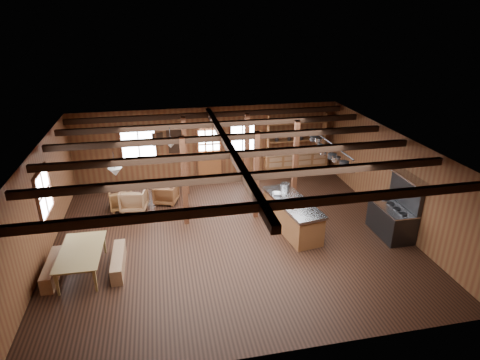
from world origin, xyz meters
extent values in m
cube|color=black|center=(0.00, 0.00, -0.01)|extent=(10.00, 9.00, 0.02)
cube|color=black|center=(0.00, 0.00, 2.81)|extent=(10.00, 9.00, 0.02)
cube|color=#5B2D1A|center=(-5.01, 0.00, 1.40)|extent=(0.02, 9.00, 2.80)
cube|color=#5B2D1A|center=(5.01, 0.00, 1.40)|extent=(0.02, 9.00, 2.80)
cube|color=#5B2D1A|center=(0.00, 4.51, 1.40)|extent=(10.00, 0.02, 2.80)
cube|color=#5B2D1A|center=(0.00, -4.51, 1.40)|extent=(10.00, 0.02, 2.80)
cube|color=black|center=(0.00, -3.50, 2.68)|extent=(9.80, 0.12, 0.18)
cube|color=black|center=(0.00, -2.00, 2.68)|extent=(9.80, 0.12, 0.18)
cube|color=black|center=(0.00, -0.50, 2.68)|extent=(9.80, 0.12, 0.18)
cube|color=black|center=(0.00, 1.00, 2.68)|extent=(9.80, 0.12, 0.18)
cube|color=black|center=(0.00, 2.50, 2.68)|extent=(9.80, 0.12, 0.18)
cube|color=black|center=(0.00, 3.80, 2.68)|extent=(9.80, 0.12, 0.18)
cube|color=black|center=(0.00, 0.00, 2.68)|extent=(0.18, 8.82, 0.18)
cube|color=#402112|center=(-1.20, 1.00, 1.40)|extent=(0.15, 0.15, 2.80)
cube|color=#402112|center=(-1.00, 3.20, 1.40)|extent=(0.15, 0.15, 2.80)
cube|color=#402112|center=(1.00, 1.00, 1.40)|extent=(0.15, 0.15, 2.80)
cube|color=#402112|center=(1.20, 3.20, 1.40)|extent=(0.15, 0.15, 2.80)
cube|color=#402112|center=(2.60, 2.00, 1.40)|extent=(0.15, 0.15, 2.80)
cube|color=brown|center=(0.00, 4.45, 0.55)|extent=(0.90, 0.06, 1.10)
cube|color=#402112|center=(-0.48, 4.45, 1.05)|extent=(0.06, 0.08, 2.10)
cube|color=#402112|center=(0.48, 4.45, 1.05)|extent=(0.06, 0.08, 2.10)
cube|color=#402112|center=(0.00, 4.45, 2.12)|extent=(1.02, 0.08, 0.06)
cube|color=white|center=(0.00, 4.45, 1.55)|extent=(0.84, 0.02, 0.90)
cube|color=white|center=(-2.60, 4.46, 1.60)|extent=(1.20, 0.02, 1.20)
cube|color=#402112|center=(-2.60, 4.46, 1.60)|extent=(1.32, 0.06, 1.32)
cube|color=white|center=(1.30, 4.46, 1.60)|extent=(0.90, 0.02, 1.20)
cube|color=#402112|center=(1.30, 4.46, 1.60)|extent=(1.02, 0.06, 1.32)
cube|color=white|center=(-4.96, 0.50, 1.60)|extent=(0.02, 1.20, 1.20)
cube|color=#402112|center=(-4.96, 0.50, 1.60)|extent=(0.14, 1.24, 1.32)
cube|color=silver|center=(-1.30, 4.46, 1.80)|extent=(0.50, 0.03, 0.40)
cube|color=black|center=(-1.30, 4.45, 1.80)|extent=(0.55, 0.02, 0.45)
cube|color=silver|center=(-1.90, 4.46, 1.70)|extent=(0.35, 0.03, 0.45)
cube|color=black|center=(-1.90, 4.45, 1.70)|extent=(0.40, 0.02, 0.50)
cube|color=silver|center=(-1.30, 4.46, 1.30)|extent=(0.40, 0.03, 0.30)
cube|color=black|center=(-1.30, 4.45, 1.30)|extent=(0.45, 0.02, 0.35)
cube|color=brown|center=(3.40, 4.20, 0.45)|extent=(2.50, 0.55, 0.90)
cube|color=brown|center=(3.40, 4.18, 0.93)|extent=(2.55, 0.60, 0.06)
cube|color=brown|center=(3.40, 4.25, 1.40)|extent=(2.30, 0.35, 0.04)
cube|color=brown|center=(3.40, 4.25, 1.75)|extent=(2.30, 0.35, 0.04)
cube|color=brown|center=(3.40, 4.25, 2.10)|extent=(2.30, 0.35, 0.04)
cube|color=brown|center=(2.25, 4.25, 1.75)|extent=(0.04, 0.35, 1.40)
cube|color=brown|center=(4.55, 4.25, 1.75)|extent=(0.04, 0.35, 1.40)
cylinder|color=#2C2C2F|center=(-3.00, 0.00, 2.58)|extent=(0.02, 0.02, 0.45)
cone|color=white|center=(-3.00, 0.00, 2.25)|extent=(0.36, 0.36, 0.22)
cylinder|color=#2C2C2F|center=(-1.50, 2.00, 2.58)|extent=(0.02, 0.02, 0.45)
cone|color=white|center=(-1.50, 2.00, 2.25)|extent=(0.36, 0.36, 0.22)
cylinder|color=#2C2C2F|center=(3.01, 0.30, 2.55)|extent=(0.04, 3.00, 0.04)
cylinder|color=#2C2C2F|center=(3.04, -1.05, 2.43)|extent=(0.01, 0.01, 0.24)
cylinder|color=#B3B5BA|center=(3.04, -1.05, 2.24)|extent=(0.24, 0.24, 0.14)
cylinder|color=#2C2C2F|center=(3.03, -0.66, 2.44)|extent=(0.01, 0.01, 0.22)
cylinder|color=#2C2C2F|center=(3.03, -0.66, 2.26)|extent=(0.25, 0.25, 0.14)
cylinder|color=#2C2C2F|center=(2.98, -0.28, 2.44)|extent=(0.01, 0.01, 0.23)
cylinder|color=#B3B5BA|center=(2.98, -0.28, 2.25)|extent=(0.24, 0.24, 0.14)
cylinder|color=#2C2C2F|center=(3.02, 0.11, 2.41)|extent=(0.01, 0.01, 0.28)
cylinder|color=#2C2C2F|center=(3.02, 0.11, 2.20)|extent=(0.25, 0.25, 0.14)
cylinder|color=#2C2C2F|center=(2.92, 0.49, 2.41)|extent=(0.01, 0.01, 0.27)
cylinder|color=#B3B5BA|center=(2.92, 0.49, 2.21)|extent=(0.23, 0.23, 0.14)
cylinder|color=#2C2C2F|center=(3.00, 0.88, 2.43)|extent=(0.01, 0.01, 0.24)
cylinder|color=#2C2C2F|center=(3.00, 0.88, 2.24)|extent=(0.24, 0.24, 0.14)
cylinder|color=#2C2C2F|center=(3.06, 1.26, 2.47)|extent=(0.01, 0.01, 0.15)
cylinder|color=#B3B5BA|center=(3.06, 1.26, 2.33)|extent=(0.24, 0.24, 0.14)
cylinder|color=#2C2C2F|center=(3.07, 1.65, 2.44)|extent=(0.01, 0.01, 0.22)
cylinder|color=#2C2C2F|center=(3.07, 1.65, 2.26)|extent=(0.28, 0.28, 0.14)
cube|color=brown|center=(1.86, -0.01, 0.43)|extent=(1.15, 2.49, 0.86)
cube|color=#B3B5BA|center=(1.86, -0.01, 0.90)|extent=(1.24, 2.60, 0.08)
cylinder|color=#2C2C2F|center=(1.86, -0.61, 0.90)|extent=(0.44, 0.44, 0.06)
cylinder|color=#B3B5BA|center=(2.06, -0.61, 1.05)|extent=(0.03, 0.03, 0.30)
cube|color=brown|center=(2.45, 1.43, 0.18)|extent=(0.44, 0.33, 0.36)
cube|color=#2C2C2F|center=(4.60, -0.88, 0.43)|extent=(0.77, 1.45, 0.87)
cube|color=#B3B5BA|center=(4.60, -0.88, 0.89)|extent=(0.79, 1.47, 0.04)
cube|color=#2C2C2F|center=(4.92, -0.88, 1.40)|extent=(0.12, 1.45, 0.96)
cube|color=#B3B5BA|center=(4.80, -0.88, 1.88)|extent=(0.40, 1.54, 0.05)
imported|color=olive|center=(-3.90, -1.04, 0.32)|extent=(1.06, 1.85, 0.64)
cube|color=brown|center=(-4.65, -1.04, 0.21)|extent=(0.28, 1.50, 0.41)
cube|color=brown|center=(-3.09, -1.04, 0.21)|extent=(0.28, 1.50, 0.41)
imported|color=brown|center=(-3.23, 2.45, 0.35)|extent=(0.83, 0.85, 0.69)
imported|color=brown|center=(-1.75, 2.58, 0.34)|extent=(0.92, 0.94, 0.68)
imported|color=#8B623F|center=(-2.80, 2.27, 0.38)|extent=(0.94, 0.96, 0.75)
cylinder|color=#B3B5BA|center=(1.91, 0.87, 1.03)|extent=(0.30, 0.30, 0.18)
imported|color=silver|center=(1.52, 0.48, 0.98)|extent=(0.35, 0.35, 0.07)
camera|label=1|loc=(-1.78, -10.03, 6.10)|focal=30.00mm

